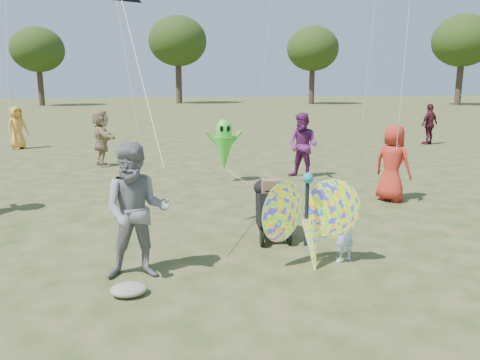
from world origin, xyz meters
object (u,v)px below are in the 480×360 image
object	(u,v)px
crowd_d	(101,138)
alien_kite	(224,147)
jogging_stroller	(270,205)
butterfly_kite	(309,221)
crowd_a	(393,163)
crowd_g	(17,128)
adult_man	(136,211)
crowd_h	(429,124)
child_girl	(345,231)
crowd_e	(303,146)

from	to	relation	value
crowd_d	alien_kite	distance (m)	4.83
jogging_stroller	butterfly_kite	bearing A→B (deg)	-72.94
jogging_stroller	butterfly_kite	world-z (taller)	butterfly_kite
crowd_a	alien_kite	distance (m)	4.48
crowd_g	crowd_a	bearing A→B (deg)	-88.12
adult_man	crowd_g	world-z (taller)	adult_man
crowd_h	butterfly_kite	bearing A→B (deg)	27.16
child_girl	crowd_e	xyz separation A→B (m)	(1.39, 6.29, 0.44)
butterfly_kite	alien_kite	xyz separation A→B (m)	(-0.31, 6.21, 0.27)
crowd_d	jogging_stroller	distance (m)	8.90
crowd_e	crowd_g	bearing A→B (deg)	-173.31
crowd_h	butterfly_kite	xyz separation A→B (m)	(-9.83, -12.41, -0.20)
crowd_e	crowd_h	world-z (taller)	crowd_e
crowd_d	crowd_h	xyz separation A→B (m)	(13.71, 2.94, -0.04)
crowd_h	jogging_stroller	distance (m)	14.96
crowd_d	adult_man	bearing A→B (deg)	170.44
crowd_a	crowd_h	size ratio (longest dim) A/B	0.99
crowd_e	jogging_stroller	world-z (taller)	crowd_e
crowd_a	crowd_h	world-z (taller)	crowd_h
jogging_stroller	butterfly_kite	size ratio (longest dim) A/B	0.63
crowd_g	adult_man	bearing A→B (deg)	-113.20
adult_man	crowd_g	xyz separation A→B (m)	(-5.19, 14.22, -0.10)
crowd_g	crowd_h	distance (m)	17.62
child_girl	butterfly_kite	size ratio (longest dim) A/B	0.57
adult_man	crowd_a	distance (m)	6.62
crowd_e	butterfly_kite	world-z (taller)	crowd_e
child_girl	butterfly_kite	distance (m)	0.64
jogging_stroller	crowd_d	bearing A→B (deg)	120.94
child_girl	alien_kite	distance (m)	6.24
crowd_d	crowd_e	distance (m)	6.65
jogging_stroller	butterfly_kite	distance (m)	1.38
crowd_a	jogging_stroller	world-z (taller)	crowd_a
crowd_d	crowd_h	distance (m)	14.02
adult_man	butterfly_kite	bearing A→B (deg)	2.96
crowd_a	jogging_stroller	xyz separation A→B (m)	(-3.44, -2.07, -0.27)
child_girl	crowd_g	world-z (taller)	crowd_g
crowd_h	adult_man	bearing A→B (deg)	20.61
crowd_d	crowd_g	world-z (taller)	crowd_d
crowd_h	crowd_g	bearing A→B (deg)	-30.51
crowd_a	child_girl	bearing A→B (deg)	109.63
child_girl	jogging_stroller	size ratio (longest dim) A/B	0.91
child_girl	crowd_h	size ratio (longest dim) A/B	0.56
child_girl	crowd_a	xyz separation A→B (m)	(2.59, 3.36, 0.39)
adult_man	crowd_h	size ratio (longest dim) A/B	1.08
crowd_g	crowd_d	bearing A→B (deg)	-94.79
child_girl	crowd_d	world-z (taller)	crowd_d
crowd_e	alien_kite	xyz separation A→B (m)	(-2.31, -0.14, 0.03)
adult_man	crowd_e	size ratio (longest dim) A/B	1.03
butterfly_kite	jogging_stroller	bearing A→B (deg)	100.25
crowd_d	crowd_a	bearing A→B (deg)	-148.39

